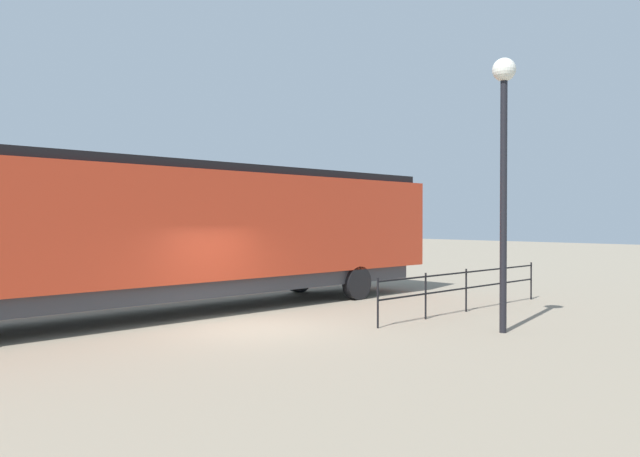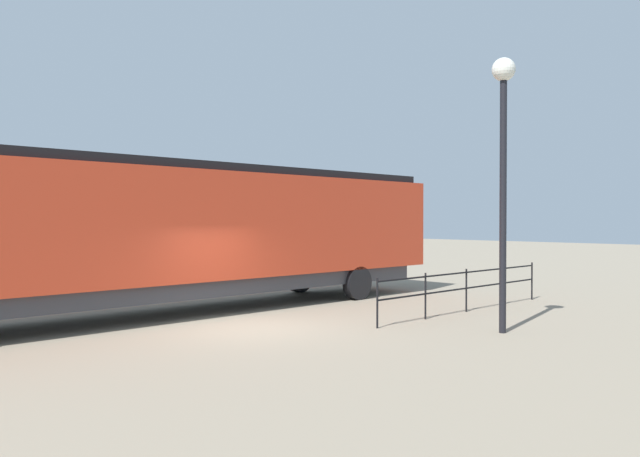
% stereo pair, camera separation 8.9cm
% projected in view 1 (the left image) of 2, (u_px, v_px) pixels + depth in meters
% --- Properties ---
extents(ground_plane, '(120.00, 120.00, 0.00)m').
position_uv_depth(ground_plane, '(250.00, 328.00, 14.90)').
color(ground_plane, gray).
extents(locomotive, '(3.16, 18.70, 4.19)m').
position_uv_depth(locomotive, '(192.00, 230.00, 17.51)').
color(locomotive, red).
rests_on(locomotive, ground_plane).
extents(lamp_post, '(0.54, 0.54, 6.37)m').
position_uv_depth(lamp_post, '(504.00, 136.00, 14.26)').
color(lamp_post, black).
rests_on(lamp_post, ground_plane).
extents(platform_fence, '(0.05, 7.76, 1.23)m').
position_uv_depth(platform_fence, '(466.00, 284.00, 17.57)').
color(platform_fence, black).
rests_on(platform_fence, ground_plane).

